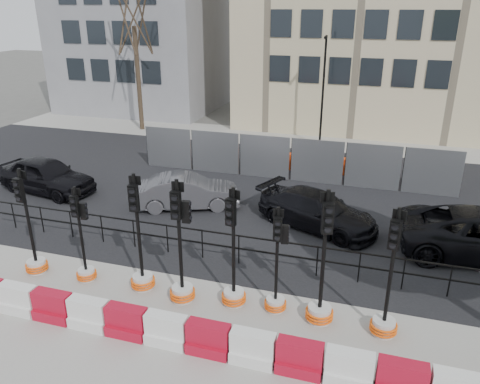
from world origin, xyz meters
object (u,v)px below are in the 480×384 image
(traffic_signal_a, at_px, (34,252))
(car_a, at_px, (46,175))
(traffic_signal_h, at_px, (386,310))
(traffic_signal_d, at_px, (182,274))
(car_c, at_px, (317,211))

(traffic_signal_a, height_order, car_a, traffic_signal_a)
(traffic_signal_h, xyz_separation_m, car_a, (-13.95, 5.49, 0.05))
(traffic_signal_h, bearing_deg, traffic_signal_d, -162.93)
(traffic_signal_a, relative_size, traffic_signal_d, 0.94)
(car_c, bearing_deg, traffic_signal_h, -132.90)
(traffic_signal_h, distance_m, car_c, 5.97)
(traffic_signal_h, xyz_separation_m, car_c, (-2.44, 5.45, -0.05))
(car_a, xyz_separation_m, car_c, (11.52, -0.04, -0.10))
(traffic_signal_a, xyz_separation_m, traffic_signal_d, (4.77, -0.03, 0.16))
(traffic_signal_a, relative_size, car_c, 0.68)
(traffic_signal_a, bearing_deg, traffic_signal_d, 1.82)
(traffic_signal_d, xyz_separation_m, car_a, (-8.74, 5.63, -0.09))
(car_c, bearing_deg, traffic_signal_d, 176.55)
(car_a, bearing_deg, traffic_signal_d, -113.32)
(traffic_signal_a, bearing_deg, car_a, 127.52)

